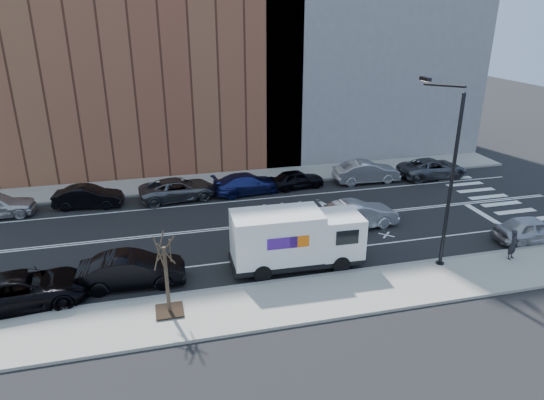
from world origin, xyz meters
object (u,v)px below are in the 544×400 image
near_parked_front (532,229)px  pedestrian (513,244)px  far_parked_b (88,197)px  fedex_van (296,238)px  driving_sedan (357,215)px

near_parked_front → pedestrian: (-2.76, -1.75, 0.22)m
far_parked_b → pedestrian: pedestrian is taller
fedex_van → driving_sedan: (5.08, 3.78, -0.80)m
pedestrian → driving_sedan: bearing=111.8°
driving_sedan → fedex_van: bearing=120.8°
far_parked_b → driving_sedan: 17.98m
driving_sedan → pedestrian: 8.71m
far_parked_b → pedestrian: (22.61, -13.57, 0.24)m
pedestrian → near_parked_front: bearing=7.9°
fedex_van → pedestrian: (11.37, -2.25, -0.66)m
fedex_van → pedestrian: bearing=-9.6°
fedex_van → driving_sedan: size_ratio=1.36×
driving_sedan → pedestrian: (6.29, -6.02, 0.14)m
far_parked_b → driving_sedan: bearing=-107.8°
near_parked_front → driving_sedan: bearing=68.0°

